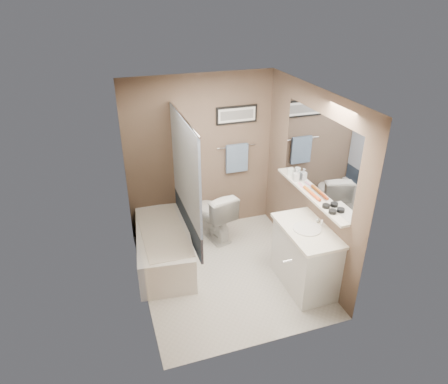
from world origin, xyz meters
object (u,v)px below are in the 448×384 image
object	(u,v)px
bathtub	(164,247)
toilet	(213,214)
candle_bowl_near	(332,212)
glass_jar	(290,172)
hair_brush_back	(309,191)
vanity	(305,258)
hair_brush_front	(315,196)
candle_bowl_far	(326,206)
soap_bottle	(296,175)

from	to	relation	value
bathtub	toilet	xyz separation A→B (m)	(0.83, 0.40, 0.14)
candle_bowl_near	toilet	bearing A→B (deg)	121.08
toilet	glass_jar	distance (m)	1.33
bathtub	hair_brush_back	size ratio (longest dim) A/B	6.82
vanity	glass_jar	size ratio (longest dim) A/B	9.00
candle_bowl_near	hair_brush_front	bearing A→B (deg)	90.00
toilet	candle_bowl_far	xyz separation A→B (m)	(0.95, -1.44, 0.74)
toilet	hair_brush_back	distance (m)	1.59
hair_brush_front	soap_bottle	world-z (taller)	soap_bottle
hair_brush_front	glass_jar	xyz separation A→B (m)	(0.00, 0.68, 0.03)
vanity	hair_brush_back	xyz separation A→B (m)	(0.19, 0.39, 0.74)
toilet	bathtub	bearing A→B (deg)	11.53
toilet	hair_brush_back	bearing A→B (deg)	118.75
candle_bowl_far	soap_bottle	xyz separation A→B (m)	(0.00, 0.77, 0.06)
bathtub	toilet	size ratio (longest dim) A/B	1.92
soap_bottle	toilet	bearing A→B (deg)	144.65
toilet	hair_brush_front	xyz separation A→B (m)	(0.95, -1.19, 0.75)
candle_bowl_far	candle_bowl_near	bearing A→B (deg)	-90.00
glass_jar	vanity	bearing A→B (deg)	-101.58
bathtub	candle_bowl_near	bearing A→B (deg)	-27.12
bathtub	hair_brush_back	world-z (taller)	hair_brush_back
vanity	candle_bowl_far	world-z (taller)	candle_bowl_far
candle_bowl_near	soap_bottle	world-z (taller)	soap_bottle
bathtub	candle_bowl_far	world-z (taller)	candle_bowl_far
vanity	hair_brush_back	size ratio (longest dim) A/B	4.09
toilet	soap_bottle	world-z (taller)	soap_bottle
candle_bowl_near	vanity	bearing A→B (deg)	138.30
vanity	candle_bowl_near	world-z (taller)	candle_bowl_near
bathtub	glass_jar	world-z (taller)	glass_jar
candle_bowl_far	glass_jar	size ratio (longest dim) A/B	0.90
candle_bowl_far	glass_jar	xyz separation A→B (m)	(0.00, 0.93, 0.03)
hair_brush_back	soap_bottle	size ratio (longest dim) A/B	1.38
candle_bowl_near	candle_bowl_far	xyz separation A→B (m)	(0.00, 0.14, 0.00)
toilet	candle_bowl_near	bearing A→B (deg)	107.02
soap_bottle	candle_bowl_far	bearing A→B (deg)	-90.00
hair_brush_front	toilet	bearing A→B (deg)	128.70
soap_bottle	hair_brush_front	bearing A→B (deg)	-90.00
hair_brush_back	soap_bottle	distance (m)	0.36
candle_bowl_near	candle_bowl_far	world-z (taller)	same
toilet	soap_bottle	bearing A→B (deg)	130.58
bathtub	vanity	world-z (taller)	vanity
glass_jar	soap_bottle	distance (m)	0.17
vanity	candle_bowl_near	distance (m)	0.78
candle_bowl_far	soap_bottle	distance (m)	0.77
hair_brush_front	hair_brush_back	distance (m)	0.16
bathtub	hair_brush_front	size ratio (longest dim) A/B	6.82
bathtub	hair_brush_front	world-z (taller)	hair_brush_front
bathtub	candle_bowl_near	xyz separation A→B (m)	(1.79, -1.18, 0.89)
glass_jar	candle_bowl_far	bearing A→B (deg)	-90.00
toilet	vanity	xyz separation A→B (m)	(0.77, -1.41, 0.01)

